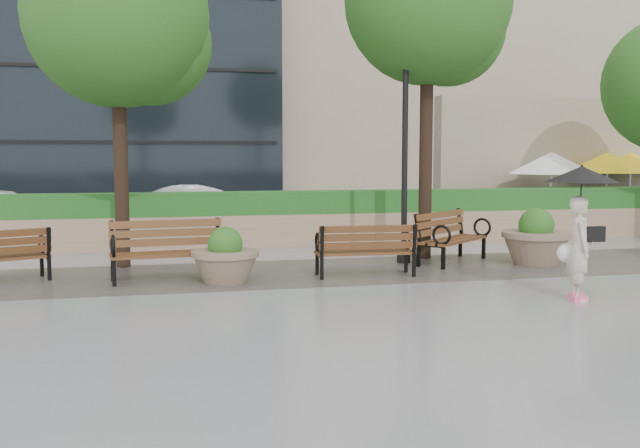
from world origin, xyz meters
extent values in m
plane|color=gray|center=(0.00, 0.00, 0.00)|extent=(100.00, 100.00, 0.00)
cube|color=#383330|center=(0.00, 3.00, 0.01)|extent=(28.00, 3.20, 0.01)
cube|color=tan|center=(0.00, 7.00, 0.40)|extent=(24.00, 0.80, 0.80)
cube|color=#1D551C|center=(0.00, 7.00, 1.08)|extent=(24.00, 0.75, 0.55)
cube|color=tan|center=(9.50, 10.00, 2.00)|extent=(10.00, 0.60, 4.00)
cube|color=#1D551C|center=(9.00, 7.80, 0.45)|extent=(8.00, 0.50, 0.90)
cube|color=black|center=(0.00, 11.00, 0.00)|extent=(40.00, 7.00, 0.00)
torus|color=black|center=(-5.85, 3.56, 0.62)|extent=(0.19, 0.36, 0.37)
cube|color=brown|center=(-3.59, 2.60, 0.49)|extent=(2.06, 0.80, 0.06)
cube|color=brown|center=(-3.62, 2.91, 0.84)|extent=(2.01, 0.33, 0.47)
cube|color=black|center=(-3.59, 2.63, 0.26)|extent=(2.07, 0.91, 0.51)
torus|color=black|center=(-4.51, 2.31, 0.69)|extent=(0.10, 0.42, 0.41)
torus|color=black|center=(-2.63, 2.49, 0.69)|extent=(0.10, 0.42, 0.41)
cube|color=brown|center=(-0.03, 2.35, 0.45)|extent=(1.85, 0.64, 0.05)
cube|color=brown|center=(-0.05, 2.07, 0.76)|extent=(1.83, 0.22, 0.43)
cube|color=black|center=(-0.03, 2.32, 0.23)|extent=(1.86, 0.75, 0.47)
torus|color=black|center=(0.84, 2.49, 0.63)|extent=(0.07, 0.38, 0.37)
torus|color=black|center=(-0.88, 2.58, 0.63)|extent=(0.07, 0.38, 0.37)
cube|color=brown|center=(2.23, 3.47, 0.49)|extent=(1.91, 1.73, 0.06)
cube|color=brown|center=(2.03, 3.71, 0.83)|extent=(1.61, 1.38, 0.47)
cube|color=black|center=(2.21, 3.50, 0.25)|extent=(1.98, 1.82, 0.51)
torus|color=black|center=(1.64, 2.72, 0.68)|extent=(0.30, 0.35, 0.41)
torus|color=black|center=(3.08, 3.92, 0.68)|extent=(0.30, 0.35, 0.41)
cylinder|color=#7F6B56|center=(-2.62, 2.20, 0.53)|extent=(1.19, 1.19, 0.10)
sphere|color=#214E16|center=(-2.62, 2.20, 0.69)|extent=(0.61, 0.61, 0.61)
cylinder|color=#7F6B56|center=(3.79, 2.92, 0.62)|extent=(1.39, 1.39, 0.11)
sphere|color=#214E16|center=(3.79, 2.92, 0.81)|extent=(0.72, 0.72, 0.72)
cylinder|color=black|center=(1.21, 3.70, 2.04)|extent=(0.12, 0.12, 4.09)
cylinder|color=black|center=(1.21, 3.70, 0.15)|extent=(0.28, 0.28, 0.30)
sphere|color=black|center=(1.21, 3.70, 4.14)|extent=(0.24, 0.24, 0.24)
cylinder|color=black|center=(-4.45, 4.45, 2.31)|extent=(0.28, 0.28, 4.61)
sphere|color=#214E16|center=(-4.45, 4.45, 4.94)|extent=(3.58, 3.58, 3.58)
sphere|color=#214E16|center=(-3.85, 4.75, 4.48)|extent=(2.50, 2.50, 2.50)
cylinder|color=black|center=(1.87, 4.22, 2.55)|extent=(0.28, 0.28, 5.10)
sphere|color=#214E16|center=(1.87, 4.22, 5.47)|extent=(3.51, 3.51, 3.51)
sphere|color=#214E16|center=(2.47, 4.52, 4.96)|extent=(2.46, 2.46, 2.46)
cylinder|color=black|center=(7.33, 8.33, 0.05)|extent=(0.40, 0.40, 0.10)
cylinder|color=#99999E|center=(7.33, 8.33, 1.10)|extent=(0.06, 0.06, 2.20)
cone|color=white|center=(7.33, 8.33, 2.00)|extent=(2.50, 2.50, 0.60)
cylinder|color=black|center=(9.54, 8.91, 0.05)|extent=(0.40, 0.40, 0.10)
cylinder|color=#99999E|center=(9.54, 8.91, 1.10)|extent=(0.06, 0.06, 2.20)
cone|color=yellow|center=(9.54, 8.91, 2.00)|extent=(2.50, 2.50, 0.60)
cylinder|color=black|center=(10.57, 9.20, 0.05)|extent=(0.40, 0.40, 0.10)
cylinder|color=#99999E|center=(10.57, 9.20, 1.10)|extent=(0.06, 0.06, 2.20)
cone|color=yellow|center=(10.57, 9.20, 2.00)|extent=(2.50, 2.50, 0.60)
imported|color=silver|center=(-7.63, 9.53, 0.67)|extent=(4.88, 2.79, 1.33)
imported|color=silver|center=(-2.44, 10.32, 0.69)|extent=(4.32, 1.94, 1.38)
imported|color=beige|center=(2.59, -0.48, 0.87)|extent=(0.63, 0.74, 1.73)
cube|color=#F2598C|center=(2.63, -0.37, 0.04)|extent=(0.19, 0.26, 0.09)
cube|color=#F2598C|center=(2.54, -0.61, 0.04)|extent=(0.19, 0.26, 0.09)
cube|color=black|center=(2.81, -0.51, 1.03)|extent=(0.22, 0.34, 0.24)
sphere|color=white|center=(2.53, -0.22, 0.70)|extent=(0.30, 0.30, 0.30)
cylinder|color=black|center=(2.61, -0.43, 1.52)|extent=(0.02, 0.02, 0.92)
cone|color=black|center=(2.61, -0.43, 1.95)|extent=(1.13, 1.13, 0.24)
camera|label=1|loc=(-3.77, -10.22, 2.26)|focal=40.00mm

